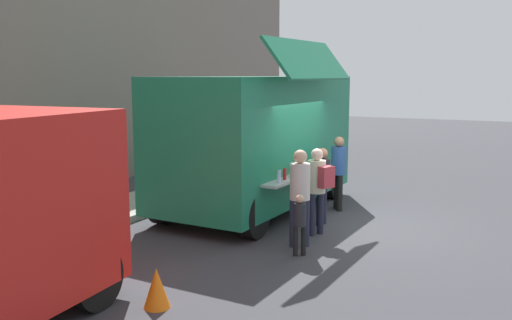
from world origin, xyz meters
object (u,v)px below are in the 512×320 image
Objects in this scene: child_near_queue at (300,219)px; customer_extra_browsing at (339,166)px; trash_bin at (252,157)px; customer_mid_with_backpack at (318,183)px; customer_front_ordering at (322,180)px; customer_rear_waiting at (300,189)px; food_truck_main at (257,138)px; traffic_cone_orange at (157,288)px.

customer_extra_browsing is at bearing -31.78° from child_near_queue.
trash_bin is 5.32m from customer_extra_browsing.
customer_front_ordering is at bearing -49.04° from customer_mid_with_backpack.
customer_mid_with_backpack is 0.84m from customer_rear_waiting.
child_near_queue is at bearing 123.61° from customer_mid_with_backpack.
food_truck_main is 1.98m from customer_extra_browsing.
food_truck_main is 5.45× the size of trash_bin.
customer_rear_waiting reaches higher than child_near_queue.
customer_front_ordering is at bearing -29.47° from child_near_queue.
customer_extra_browsing is (6.33, -0.43, 0.74)m from traffic_cone_orange.
traffic_cone_orange is at bearing 123.53° from child_near_queue.
customer_rear_waiting is at bearing -146.54° from trash_bin.
customer_front_ordering is 0.75m from customer_mid_with_backpack.
customer_rear_waiting is 2.98m from customer_extra_browsing.
customer_mid_with_backpack reaches higher than customer_front_ordering.
food_truck_main is 10.08× the size of traffic_cone_orange.
trash_bin is 0.60× the size of customer_mid_with_backpack.
customer_extra_browsing is (1.40, 0.10, 0.06)m from customer_front_ordering.
trash_bin is 0.94× the size of child_near_queue.
child_near_queue is at bearing 59.96° from customer_extra_browsing.
food_truck_main reaches higher than child_near_queue.
food_truck_main is 5.01m from trash_bin.
customer_extra_browsing is (0.82, -1.68, -0.64)m from food_truck_main.
customer_extra_browsing is 3.51m from child_near_queue.
customer_rear_waiting is (-0.84, 0.03, 0.02)m from customer_mid_with_backpack.
child_near_queue is (-3.46, -0.46, -0.37)m from customer_extra_browsing.
customer_rear_waiting is 1.04× the size of customer_extra_browsing.
customer_extra_browsing is (-3.47, -4.00, 0.51)m from trash_bin.
trash_bin is (4.29, 2.32, -1.15)m from food_truck_main.
trash_bin reaches higher than traffic_cone_orange.
food_truck_main is at bearing -0.31° from child_near_queue.
traffic_cone_orange is 0.34× the size of customer_front_ordering.
customer_front_ordering is at bearing 56.51° from customer_extra_browsing.
traffic_cone_orange is (-5.51, -1.25, -1.39)m from food_truck_main.
food_truck_main is 2.00m from customer_front_ordering.
food_truck_main reaches higher than trash_bin.
customer_front_ordering is 1.41m from customer_extra_browsing.
customer_rear_waiting reaches higher than customer_extra_browsing.
customer_front_ordering is at bearing -105.54° from food_truck_main.
traffic_cone_orange is 5.00m from customer_front_ordering.
food_truck_main is at bearing -7.20° from customer_mid_with_backpack.
child_near_queue reaches higher than trash_bin.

